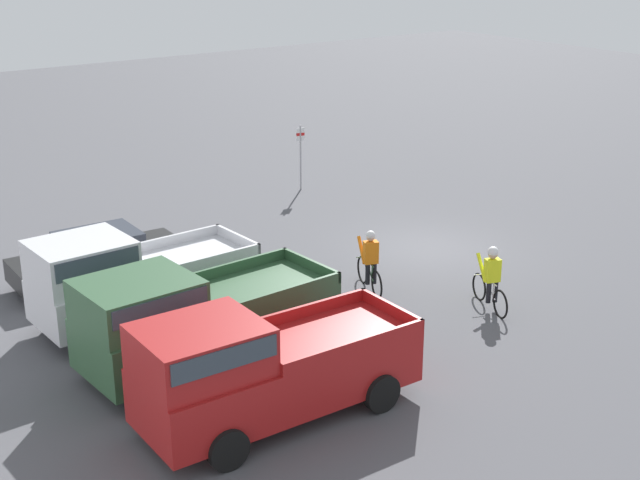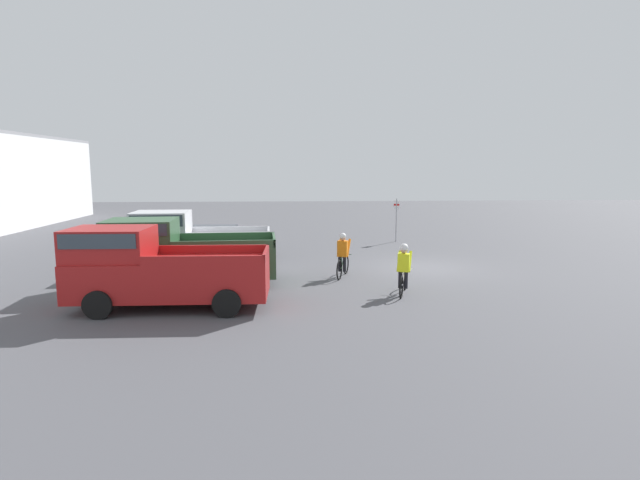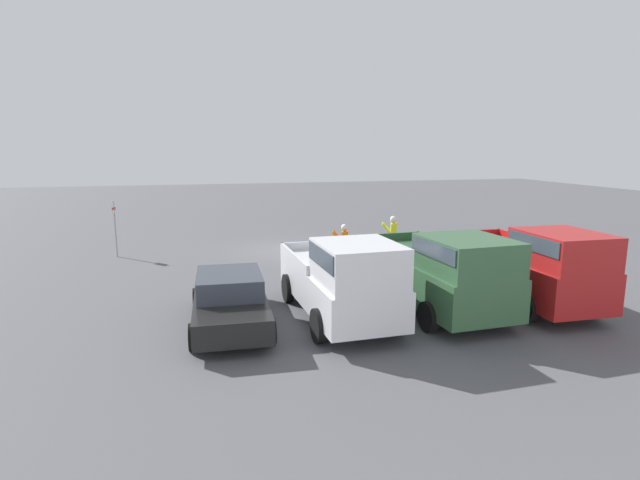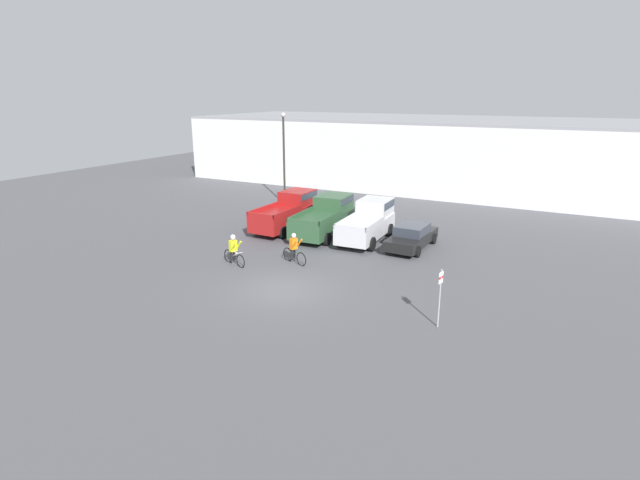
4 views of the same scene
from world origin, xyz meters
name	(u,v)px [view 1 (image 1 of 4)]	position (x,y,z in m)	size (l,w,h in m)	color
ground_plane	(428,248)	(0.00, 0.00, 0.00)	(80.00, 80.00, 0.00)	#4C4C51
pickup_truck_0	(258,367)	(-5.23, 9.08, 1.17)	(2.23, 5.47, 2.31)	maroon
pickup_truck_1	(191,316)	(-2.46, 8.98, 1.16)	(2.50, 5.64, 2.26)	#2D5133
pickup_truck_2	(127,277)	(0.34, 9.16, 1.17)	(2.32, 5.28, 2.28)	silver
sedan_0	(99,257)	(3.16, 8.67, 0.68)	(2.03, 4.51, 1.36)	black
cyclist_0	(370,261)	(-1.43, 3.33, 0.80)	(1.74, 0.68, 1.64)	black
cyclist_1	(491,277)	(-4.05, 1.68, 0.83)	(1.75, 0.69, 1.63)	black
fire_lane_sign	(300,151)	(7.12, -0.49, 1.40)	(0.10, 0.30, 2.32)	#9E9EA3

